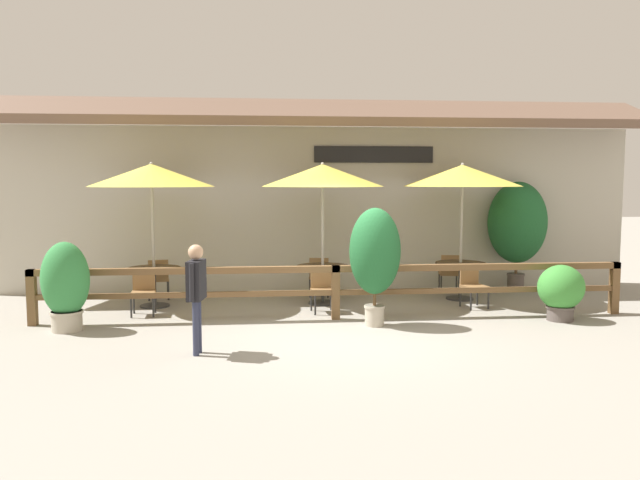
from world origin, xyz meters
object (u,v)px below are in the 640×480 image
(chair_far_streetside, at_px, (473,284))
(potted_plant_broad_leaf, at_px, (517,224))
(patio_umbrella_near, at_px, (152,175))
(patio_umbrella_middle, at_px, (323,176))
(chair_middle_streetside, at_px, (323,287))
(patio_umbrella_far, at_px, (462,176))
(chair_middle_wallside, at_px, (319,275))
(dining_table_near, at_px, (154,275))
(chair_far_wallside, at_px, (450,271))
(dining_table_middle, at_px, (323,273))
(pedestrian, at_px, (196,284))
(chair_near_streetside, at_px, (143,290))
(potted_plant_small_flowering, at_px, (375,254))
(potted_plant_tall_tropical, at_px, (561,290))
(dining_table_far, at_px, (460,270))
(chair_near_wallside, at_px, (158,277))
(potted_plant_entrance_palm, at_px, (65,284))

(chair_far_streetside, relative_size, potted_plant_broad_leaf, 0.34)
(patio_umbrella_near, xyz_separation_m, patio_umbrella_middle, (3.26, -0.01, 0.00))
(chair_middle_streetside, distance_m, patio_umbrella_far, 3.71)
(chair_middle_wallside, relative_size, potted_plant_broad_leaf, 0.34)
(dining_table_near, height_order, chair_far_wallside, chair_far_wallside)
(chair_middle_wallside, relative_size, patio_umbrella_far, 0.30)
(dining_table_middle, bearing_deg, pedestrian, -121.38)
(chair_near_streetside, height_order, potted_plant_small_flowering, potted_plant_small_flowering)
(chair_far_wallside, distance_m, potted_plant_tall_tropical, 3.07)
(chair_near_streetside, relative_size, patio_umbrella_middle, 0.30)
(patio_umbrella_middle, height_order, dining_table_far, patio_umbrella_middle)
(chair_middle_streetside, height_order, potted_plant_tall_tropical, potted_plant_tall_tropical)
(patio_umbrella_middle, relative_size, potted_plant_tall_tropical, 2.85)
(dining_table_far, xyz_separation_m, potted_plant_small_flowering, (-2.17, -2.15, 0.61))
(patio_umbrella_near, relative_size, chair_far_wallside, 3.35)
(patio_umbrella_near, distance_m, chair_far_wallside, 6.55)
(dining_table_middle, xyz_separation_m, potted_plant_broad_leaf, (4.41, 1.08, 0.88))
(chair_middle_streetside, height_order, chair_far_streetside, same)
(chair_near_wallside, relative_size, potted_plant_small_flowering, 0.42)
(potted_plant_tall_tropical, bearing_deg, pedestrian, -165.55)
(chair_near_streetside, height_order, potted_plant_entrance_palm, potted_plant_entrance_palm)
(dining_table_far, bearing_deg, patio_umbrella_far, -135.00)
(patio_umbrella_near, xyz_separation_m, chair_near_streetside, (-0.07, -0.73, -2.07))
(chair_near_wallside, xyz_separation_m, chair_middle_wallside, (3.31, 0.02, 0.00))
(dining_table_far, distance_m, potted_plant_broad_leaf, 1.99)
(dining_table_near, height_order, chair_near_streetside, chair_near_streetside)
(dining_table_far, distance_m, chair_far_wallside, 0.81)
(patio_umbrella_middle, height_order, chair_far_wallside, patio_umbrella_middle)
(patio_umbrella_near, xyz_separation_m, dining_table_near, (-0.00, 0.00, -1.92))
(chair_near_wallside, height_order, potted_plant_entrance_palm, potted_plant_entrance_palm)
(dining_table_far, bearing_deg, pedestrian, -143.74)
(dining_table_near, relative_size, dining_table_middle, 1.00)
(chair_middle_wallside, relative_size, potted_plant_entrance_palm, 0.57)
(potted_plant_small_flowering, relative_size, potted_plant_tall_tropical, 2.03)
(chair_near_streetside, xyz_separation_m, dining_table_far, (6.19, 0.91, 0.15))
(chair_near_streetside, height_order, chair_middle_wallside, same)
(chair_far_streetside, height_order, potted_plant_broad_leaf, potted_plant_broad_leaf)
(chair_far_wallside, xyz_separation_m, potted_plant_tall_tropical, (1.10, -2.86, 0.08))
(patio_umbrella_far, xyz_separation_m, chair_far_streetside, (-0.01, -0.80, -2.07))
(chair_near_streetside, xyz_separation_m, potted_plant_tall_tropical, (7.31, -1.15, 0.08))
(potted_plant_entrance_palm, xyz_separation_m, potted_plant_broad_leaf, (8.76, 2.94, 0.72))
(patio_umbrella_far, bearing_deg, potted_plant_broad_leaf, 29.84)
(patio_umbrella_near, bearing_deg, dining_table_middle, -0.22)
(potted_plant_broad_leaf, bearing_deg, patio_umbrella_middle, -166.18)
(chair_near_wallside, xyz_separation_m, patio_umbrella_middle, (3.31, -0.74, 2.07))
(dining_table_near, relative_size, chair_far_streetside, 1.23)
(patio_umbrella_middle, height_order, dining_table_middle, patio_umbrella_middle)
(dining_table_far, bearing_deg, dining_table_near, -178.31)
(chair_middle_wallside, distance_m, dining_table_far, 2.91)
(chair_near_wallside, height_order, chair_far_streetside, same)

